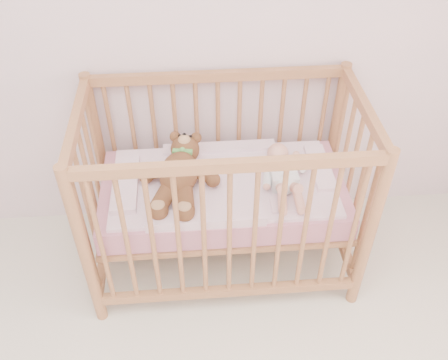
{
  "coord_description": "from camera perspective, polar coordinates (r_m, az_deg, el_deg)",
  "views": [
    {
      "loc": [
        0.18,
        -0.25,
        2.22
      ],
      "look_at": [
        0.33,
        1.55,
        0.62
      ],
      "focal_mm": 40.0,
      "sensor_mm": 36.0,
      "label": 1
    }
  ],
  "objects": [
    {
      "name": "baby",
      "position": [
        2.46,
        6.77,
        1.09
      ],
      "size": [
        0.24,
        0.5,
        0.12
      ],
      "primitive_type": null,
      "rotation": [
        0.0,
        0.0,
        0.01
      ],
      "color": "white",
      "rests_on": "blanket"
    },
    {
      "name": "teddy_bear",
      "position": [
        2.41,
        -5.16,
        0.64
      ],
      "size": [
        0.5,
        0.65,
        0.16
      ],
      "primitive_type": null,
      "rotation": [
        0.0,
        0.0,
        -0.16
      ],
      "color": "brown",
      "rests_on": "blanket"
    },
    {
      "name": "mattress",
      "position": [
        2.54,
        -0.09,
        -1.53
      ],
      "size": [
        1.22,
        0.62,
        0.13
      ],
      "primitive_type": "cube",
      "color": "#C87C96",
      "rests_on": "crib"
    },
    {
      "name": "blanket",
      "position": [
        2.49,
        -0.09,
        -0.27
      ],
      "size": [
        1.1,
        0.58,
        0.06
      ],
      "primitive_type": null,
      "color": "#F1A6BF",
      "rests_on": "mattress"
    },
    {
      "name": "crib",
      "position": [
        2.53,
        -0.09,
        -1.29
      ],
      "size": [
        1.36,
        0.76,
        1.0
      ],
      "primitive_type": null,
      "color": "#B7774D",
      "rests_on": "floor"
    }
  ]
}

